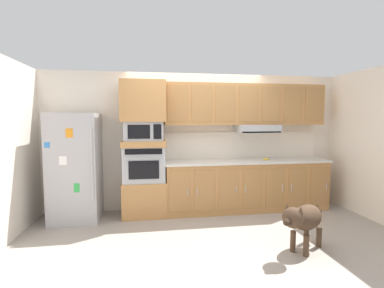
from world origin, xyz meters
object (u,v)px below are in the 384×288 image
(refrigerator, at_px, (75,167))
(built_in_oven, at_px, (144,164))
(screwdriver, at_px, (266,159))
(microwave, at_px, (144,131))
(dog, at_px, (304,219))

(refrigerator, height_order, built_in_oven, refrigerator)
(built_in_oven, bearing_deg, screwdriver, -0.50)
(microwave, bearing_deg, screwdriver, -0.50)
(built_in_oven, xyz_separation_m, microwave, (0.00, -0.00, 0.56))
(microwave, distance_m, dog, 2.82)
(built_in_oven, height_order, dog, built_in_oven)
(microwave, bearing_deg, dog, -41.05)
(microwave, bearing_deg, refrigerator, -176.52)
(built_in_oven, distance_m, microwave, 0.56)
(screwdriver, bearing_deg, microwave, 179.50)
(microwave, xyz_separation_m, dog, (1.98, -1.72, -1.04))
(refrigerator, bearing_deg, microwave, 3.48)
(screwdriver, bearing_deg, built_in_oven, 179.50)
(built_in_oven, distance_m, dog, 2.67)
(refrigerator, xyz_separation_m, dog, (3.09, -1.66, -0.46))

